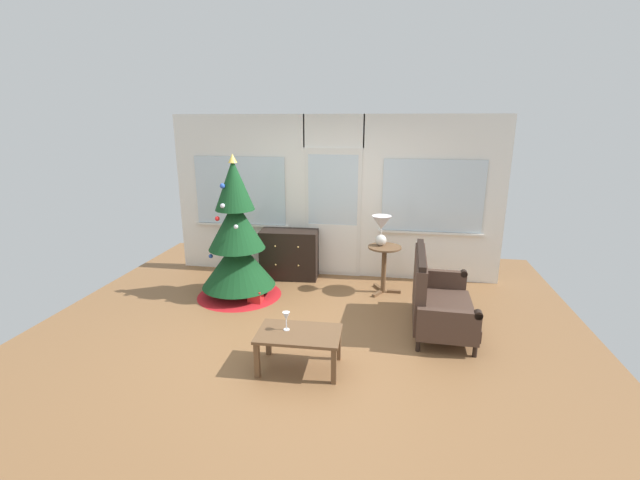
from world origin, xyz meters
The scene contains 10 objects.
ground_plane centered at (0.00, 0.00, 0.00)m, with size 6.76×6.76×0.00m, color brown.
back_wall_with_door centered at (0.00, 2.08, 1.28)m, with size 5.20×0.14×2.55m.
christmas_tree centered at (-1.21, 0.94, 0.77)m, with size 1.21×1.21×2.03m.
dresser_cabinet centered at (-0.66, 1.79, 0.39)m, with size 0.92×0.48×0.78m.
settee_sofa centered at (1.49, 0.39, 0.38)m, with size 0.76×1.39×0.96m.
side_table centered at (0.85, 1.41, 0.50)m, with size 0.50×0.48×0.70m.
table_lamp centered at (0.79, 1.45, 0.99)m, with size 0.28×0.28×0.44m.
coffee_table centered at (0.06, -0.78, 0.34)m, with size 0.85×0.54×0.40m.
wine_glass centered at (-0.07, -0.75, 0.54)m, with size 0.08×0.08×0.20m.
gift_box centered at (-0.89, 0.72, 0.09)m, with size 0.19×0.17×0.19m, color red.
Camera 1 is at (0.94, -4.61, 2.46)m, focal length 24.22 mm.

